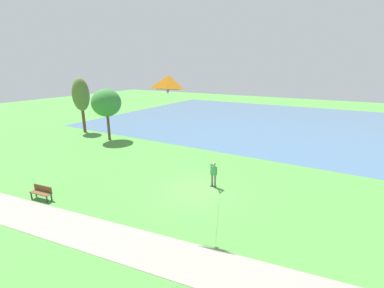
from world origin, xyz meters
The scene contains 8 objects.
ground_plane centered at (0.00, 0.00, 0.00)m, with size 120.00×120.00×0.00m, color #4C8E3D.
lake_water centered at (26.32, 4.00, 0.00)m, with size 36.00×44.00×0.01m, color #476B8E.
walkway_path centered at (-6.77, 2.00, 0.01)m, with size 2.40×32.00×0.02m, color gray.
person_kite_flyer centered at (1.11, -0.76, 1.05)m, with size 0.62×0.52×1.83m.
flying_kite centered at (-3.39, -0.41, 7.10)m, with size 4.44×1.34×5.81m.
park_bench_near_walkway centered at (-5.87, 7.68, 0.51)m, with size 0.64×1.55×0.88m.
tree_lakeside_near centered at (7.36, 20.26, 4.61)m, with size 2.10×1.89×6.69m.
tree_treeline_right centered at (6.24, 14.70, 4.16)m, with size 3.35×2.94×5.69m.
Camera 1 is at (-14.10, -7.90, 7.94)m, focal length 24.82 mm.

